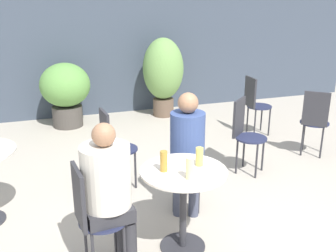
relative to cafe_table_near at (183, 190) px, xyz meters
name	(u,v)px	position (x,y,z in m)	size (l,w,h in m)	color
ground_plane	(202,236)	(0.22, 0.09, -0.55)	(20.00, 20.00, 0.00)	#B2A899
storefront_wall	(109,29)	(0.22, 4.24, 0.95)	(10.00, 0.06, 3.00)	#3D4756
cafe_table_near	(183,190)	(0.00, 0.00, 0.00)	(0.72, 0.72, 0.73)	#2D2D33
bistro_chair_0	(188,154)	(0.32, 0.71, -0.01)	(0.41, 0.42, 0.91)	#232847
bistro_chair_1	(91,211)	(-0.77, -0.08, -0.01)	(0.39, 0.38, 0.91)	#232847
bistro_chair_2	(245,129)	(1.25, 1.22, -0.01)	(0.43, 0.43, 0.91)	#232847
bistro_chair_3	(113,142)	(-0.34, 1.30, -0.01)	(0.39, 0.38, 0.91)	#232847
bistro_chair_4	(254,101)	(2.05, 2.35, -0.01)	(0.38, 0.38, 0.91)	#232847
bistro_chair_5	(315,118)	(2.35, 1.33, -0.01)	(0.43, 0.43, 0.91)	#232847
seated_person_0	(187,143)	(0.26, 0.58, 0.17)	(0.39, 0.41, 1.22)	#42475B
seated_person_1	(109,186)	(-0.63, -0.07, 0.17)	(0.40, 0.37, 1.22)	#2D2D33
beer_glass_0	(164,161)	(-0.16, 0.03, 0.27)	(0.06, 0.06, 0.17)	#B28433
beer_glass_1	(190,168)	(-0.01, -0.16, 0.27)	(0.06, 0.06, 0.18)	beige
beer_glass_2	(199,157)	(0.16, 0.05, 0.26)	(0.06, 0.06, 0.16)	#DBC65B
potted_plant_0	(65,90)	(-0.64, 3.69, 0.06)	(0.80, 0.80, 1.05)	#47423D
potted_plant_1	(163,72)	(1.04, 3.76, 0.24)	(0.71, 0.71, 1.38)	brown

